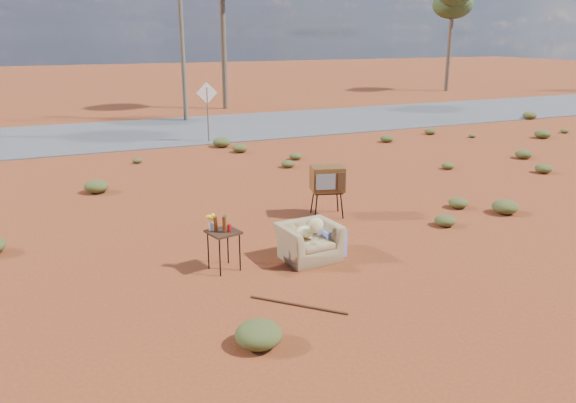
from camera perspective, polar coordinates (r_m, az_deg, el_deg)
name	(u,v)px	position (r m, az deg, el deg)	size (l,w,h in m)	color
ground	(318,268)	(9.70, 3.10, -6.76)	(140.00, 140.00, 0.00)	maroon
highway	(153,132)	(23.60, -13.59, 6.89)	(140.00, 7.00, 0.04)	#565659
armchair	(313,236)	(9.99, 2.51, -3.54)	(1.21, 0.83, 0.87)	#91774F
tv_unit	(327,179)	(12.18, 4.03, 2.26)	(0.81, 0.72, 1.12)	black
side_table	(221,230)	(9.44, -6.86, -2.85)	(0.58, 0.58, 0.98)	#372314
rusty_bar	(298,305)	(8.41, 1.05, -10.46)	(0.04, 0.04, 1.53)	#4A2513
road_sign	(207,101)	(20.82, -8.21, 10.05)	(0.78, 0.06, 2.19)	brown
eucalyptus_right	(453,1)	(41.26, 16.41, 18.98)	(3.20, 3.20, 7.10)	brown
utility_pole_center	(181,26)	(26.14, -10.79, 17.07)	(1.40, 0.20, 8.00)	brown
scrub_patch	(202,199)	(13.28, -8.69, 0.25)	(17.49, 8.07, 0.33)	#485123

